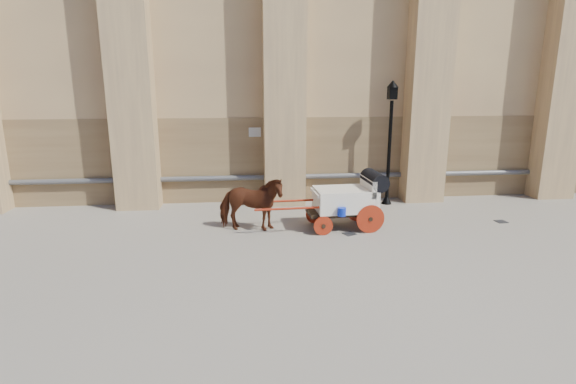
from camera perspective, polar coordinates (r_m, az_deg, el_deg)
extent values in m
plane|color=#6E655A|center=(12.73, 5.54, -5.57)|extent=(90.00, 90.00, 0.00)
cube|color=#91764C|center=(16.74, 9.67, 4.31)|extent=(44.00, 0.35, 3.00)
cylinder|color=#59595B|center=(16.59, 9.83, 2.11)|extent=(42.00, 0.18, 0.18)
cube|color=beige|center=(15.84, -4.24, 7.59)|extent=(0.42, 0.04, 0.32)
imported|color=#612913|center=(12.93, -4.75, -1.54)|extent=(2.00, 1.14, 1.60)
cube|color=black|center=(13.31, 6.84, -2.46)|extent=(2.06, 1.03, 0.11)
cube|color=white|center=(13.24, 7.26, -0.92)|extent=(1.80, 1.24, 0.64)
cube|color=white|center=(13.35, 10.14, 0.72)|extent=(0.20, 1.15, 0.50)
cube|color=white|center=(12.99, 3.99, -0.08)|extent=(0.38, 1.02, 0.09)
cylinder|color=black|center=(13.38, 10.92, 1.51)|extent=(0.58, 1.17, 0.51)
cylinder|color=#9E240F|center=(13.02, 10.41, -3.39)|extent=(0.83, 0.10, 0.82)
cylinder|color=#9E240F|center=(14.05, 8.90, -2.04)|extent=(0.83, 0.10, 0.82)
cylinder|color=#9E240F|center=(12.68, 4.50, -4.31)|extent=(0.55, 0.09, 0.55)
cylinder|color=#9E240F|center=(13.74, 3.41, -2.86)|extent=(0.55, 0.09, 0.55)
cylinder|color=#9E240F|center=(12.52, 0.71, -2.10)|extent=(2.20, 0.19, 0.06)
cylinder|color=#9E240F|center=(13.31, 0.11, -1.13)|extent=(2.20, 0.19, 0.06)
cylinder|color=#0E2ABC|center=(12.62, 6.84, -2.51)|extent=(0.24, 0.24, 0.24)
cylinder|color=black|center=(15.97, 12.71, 4.80)|extent=(0.12, 0.12, 3.60)
cone|color=black|center=(16.29, 12.41, -0.83)|extent=(0.36, 0.36, 0.36)
cube|color=black|center=(15.78, 13.11, 12.16)|extent=(0.28, 0.28, 0.42)
cone|color=black|center=(15.78, 13.17, 13.24)|extent=(0.40, 0.40, 0.24)
cube|color=black|center=(12.94, 7.81, -5.28)|extent=(0.42, 0.42, 0.01)
cube|color=black|center=(15.40, 25.44, -3.40)|extent=(0.35, 0.35, 0.01)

